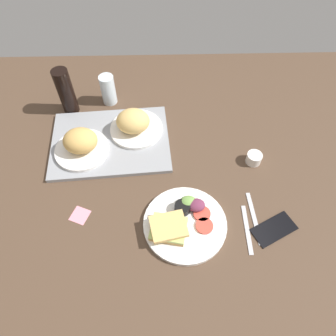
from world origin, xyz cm
name	(u,v)px	position (x,y,z in cm)	size (l,w,h in cm)	color
ground_plane	(163,184)	(0.00, 0.00, -1.50)	(190.00, 150.00, 3.00)	#4C3828
serving_tray	(109,142)	(-20.38, 18.42, 0.80)	(45.00, 33.00, 1.60)	gray
bread_plate_near	(80,144)	(-30.10, 13.56, 5.61)	(20.14, 20.14, 9.91)	white
bread_plate_far	(133,124)	(-10.96, 23.00, 5.70)	(20.59, 20.59, 10.10)	white
plate_with_salad	(182,222)	(5.89, -16.67, 1.77)	(27.02, 27.02, 5.40)	white
drinking_glass	(107,90)	(-22.47, 41.96, 6.46)	(6.08, 6.08, 12.93)	silver
soda_bottle	(65,92)	(-38.33, 37.13, 9.91)	(6.40, 6.40, 19.82)	black
espresso_cup	(253,158)	(33.38, 8.04, 2.00)	(5.60, 5.60, 4.00)	silver
fork	(246,229)	(26.56, -19.09, 0.25)	(17.00, 1.40, 0.50)	#B7B7BC
knife	(253,218)	(29.56, -15.09, 0.25)	(19.00, 1.40, 0.50)	#B7B7BC
cell_phone	(273,229)	(35.18, -19.31, 0.40)	(14.40, 7.20, 0.80)	black
sticky_note	(79,215)	(-28.07, -12.72, 0.06)	(5.60, 5.60, 0.12)	pink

